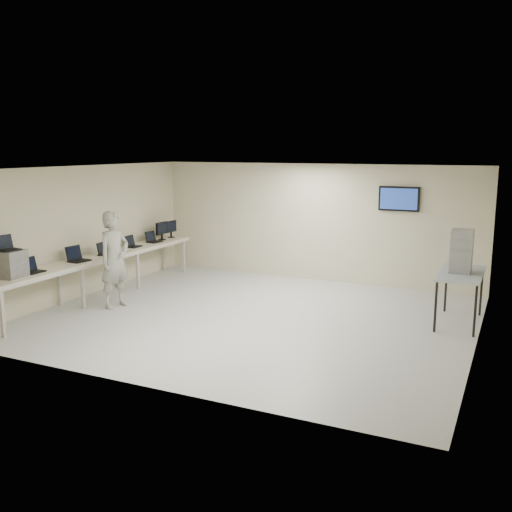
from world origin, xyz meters
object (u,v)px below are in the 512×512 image
at_px(workbench, 100,259).
at_px(equipment_box, 11,264).
at_px(side_table, 461,276).
at_px(soldier, 115,260).

height_order(workbench, equipment_box, equipment_box).
bearing_deg(side_table, workbench, -170.01).
bearing_deg(equipment_box, workbench, 83.28).
relative_size(equipment_box, side_table, 0.30).
distance_m(equipment_box, soldier, 1.98).
bearing_deg(workbench, equipment_box, -91.57).
xyz_separation_m(equipment_box, soldier, (0.86, 1.78, -0.17)).
bearing_deg(soldier, side_table, -65.61).
bearing_deg(equipment_box, side_table, 20.96).
height_order(equipment_box, side_table, equipment_box).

